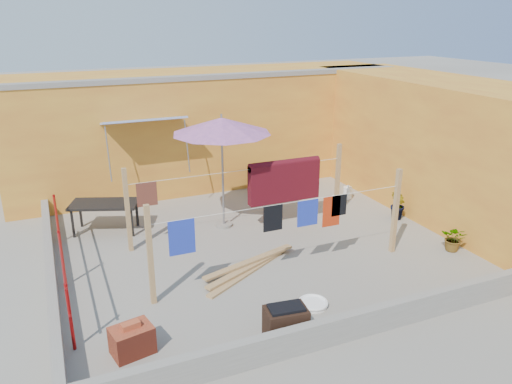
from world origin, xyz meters
TOP-DOWN VIEW (x-y plane):
  - ground at (0.00, 0.00)m, footprint 80.00×80.00m
  - wall_back at (0.50, 4.69)m, footprint 11.00×3.27m
  - wall_right at (5.20, 0.00)m, footprint 2.40×9.00m
  - parapet_front at (0.00, -3.58)m, footprint 8.30×0.16m
  - parapet_left at (-4.08, 0.00)m, footprint 0.16×7.30m
  - red_railing at (-3.85, -0.20)m, footprint 0.05×4.20m
  - clothesline_rig at (0.83, 0.55)m, footprint 5.09×2.35m
  - patio_umbrella at (-0.28, 1.23)m, footprint 2.70×2.70m
  - outdoor_table at (-2.84, 2.01)m, footprint 1.65×1.22m
  - brick_stack at (-3.07, -2.62)m, footprint 0.66×0.53m
  - lumber_pile at (-0.57, -0.98)m, footprint 2.19×1.26m
  - brazier at (-0.87, -3.20)m, footprint 0.67×0.49m
  - white_basin at (-0.04, -2.57)m, footprint 0.52×0.52m
  - water_jug_a at (3.42, 1.70)m, footprint 0.23×0.23m
  - water_jug_b at (2.75, 1.19)m, footprint 0.24×0.24m
  - green_hose at (3.14, 3.20)m, footprint 0.50×0.50m
  - plant_back_a at (1.48, 3.20)m, footprint 0.80×0.73m
  - plant_back_b at (1.76, 2.72)m, footprint 0.50×0.50m
  - plant_right_a at (2.68, 2.82)m, footprint 0.57×0.48m
  - plant_right_b at (3.70, -0.05)m, footprint 0.43×0.49m
  - plant_right_c at (3.70, -1.88)m, footprint 0.65×0.66m

SIDE VIEW (x-z plane):
  - ground at x=0.00m, z-range 0.00..0.00m
  - green_hose at x=3.14m, z-range 0.00..0.07m
  - white_basin at x=-0.04m, z-range 0.00..0.09m
  - lumber_pile at x=-0.57m, z-range 0.00..0.14m
  - water_jug_a at x=3.42m, z-range -0.02..0.34m
  - water_jug_b at x=2.75m, z-range -0.02..0.35m
  - brick_stack at x=-3.07m, z-range -0.04..0.47m
  - parapet_front at x=0.00m, z-range 0.00..0.44m
  - parapet_left at x=-4.08m, z-range 0.00..0.44m
  - brazier at x=-0.87m, z-range -0.01..0.56m
  - plant_right_c at x=3.70m, z-range 0.00..0.56m
  - plant_back_b at x=1.76m, z-range 0.00..0.74m
  - plant_right_b at x=3.70m, z-range 0.00..0.75m
  - plant_back_a at x=1.48m, z-range 0.00..0.76m
  - plant_right_a at x=2.68m, z-range 0.00..0.92m
  - outdoor_table at x=-2.84m, z-range 0.28..0.97m
  - red_railing at x=-3.85m, z-range 0.17..1.27m
  - clothesline_rig at x=0.83m, z-range 0.13..1.93m
  - wall_right at x=5.20m, z-range 0.00..3.20m
  - wall_back at x=0.50m, z-range 0.00..3.21m
  - patio_umbrella at x=-0.28m, z-range 1.05..3.69m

